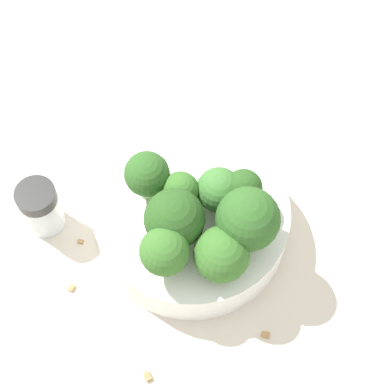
{
  "coord_description": "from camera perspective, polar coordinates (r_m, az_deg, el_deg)",
  "views": [
    {
      "loc": [
        -0.18,
        -0.22,
        0.59
      ],
      "look_at": [
        0.0,
        0.0,
        0.08
      ],
      "focal_mm": 60.0,
      "sensor_mm": 36.0,
      "label": 1
    }
  ],
  "objects": [
    {
      "name": "almond_crumb_3",
      "position": [
        0.64,
        -10.69,
        -8.33
      ],
      "size": [
        0.01,
        0.01,
        0.01
      ],
      "primitive_type": "cube",
      "rotation": [
        0.0,
        0.0,
        0.4
      ],
      "color": "#AD7F4C",
      "rests_on": "ground_plane"
    },
    {
      "name": "broccoli_floret_4",
      "position": [
        0.56,
        -2.46,
        -5.39
      ],
      "size": [
        0.04,
        0.04,
        0.06
      ],
      "color": "#7A9E5B",
      "rests_on": "bowl"
    },
    {
      "name": "broccoli_floret_5",
      "position": [
        0.57,
        -1.56,
        -2.44
      ],
      "size": [
        0.06,
        0.06,
        0.06
      ],
      "color": "#7A9E5B",
      "rests_on": "bowl"
    },
    {
      "name": "ground_plane",
      "position": [
        0.66,
        0.0,
        -3.51
      ],
      "size": [
        3.0,
        3.0,
        0.0
      ],
      "primitive_type": "plane",
      "color": "beige"
    },
    {
      "name": "almond_crumb_2",
      "position": [
        0.61,
        -4.0,
        -15.99
      ],
      "size": [
        0.01,
        0.01,
        0.01
      ],
      "primitive_type": "cube",
      "rotation": [
        0.0,
        0.0,
        4.52
      ],
      "color": "#AD7F4C",
      "rests_on": "ground_plane"
    },
    {
      "name": "broccoli_floret_6",
      "position": [
        0.59,
        -1.04,
        0.06
      ],
      "size": [
        0.04,
        0.04,
        0.05
      ],
      "color": "#8EB770",
      "rests_on": "bowl"
    },
    {
      "name": "almond_crumb_0",
      "position": [
        0.62,
        6.58,
        -12.46
      ],
      "size": [
        0.01,
        0.01,
        0.01
      ],
      "primitive_type": "cube",
      "rotation": [
        0.0,
        0.0,
        5.42
      ],
      "color": "#AD7F4C",
      "rests_on": "ground_plane"
    },
    {
      "name": "broccoli_floret_0",
      "position": [
        0.59,
        2.4,
        0.14
      ],
      "size": [
        0.04,
        0.04,
        0.05
      ],
      "color": "#84AD66",
      "rests_on": "bowl"
    },
    {
      "name": "broccoli_floret_1",
      "position": [
        0.56,
        4.99,
        -2.45
      ],
      "size": [
        0.06,
        0.06,
        0.07
      ],
      "color": "#84AD66",
      "rests_on": "bowl"
    },
    {
      "name": "bowl",
      "position": [
        0.63,
        0.0,
        -2.58
      ],
      "size": [
        0.19,
        0.19,
        0.05
      ],
      "primitive_type": "cylinder",
      "color": "white",
      "rests_on": "ground_plane"
    },
    {
      "name": "broccoli_floret_7",
      "position": [
        0.56,
        2.64,
        -5.57
      ],
      "size": [
        0.05,
        0.05,
        0.05
      ],
      "color": "#7A9E5B",
      "rests_on": "bowl"
    },
    {
      "name": "broccoli_floret_3",
      "position": [
        0.59,
        -4.01,
        1.5
      ],
      "size": [
        0.04,
        0.04,
        0.06
      ],
      "color": "#84AD66",
      "rests_on": "bowl"
    },
    {
      "name": "broccoli_floret_2",
      "position": [
        0.59,
        4.6,
        0.26
      ],
      "size": [
        0.04,
        0.04,
        0.05
      ],
      "color": "#84AD66",
      "rests_on": "bowl"
    },
    {
      "name": "pepper_shaker",
      "position": [
        0.65,
        -13.27,
        -1.36
      ],
      "size": [
        0.04,
        0.04,
        0.06
      ],
      "color": "silver",
      "rests_on": "ground_plane"
    },
    {
      "name": "almond_crumb_1",
      "position": [
        0.66,
        -9.87,
        -4.31
      ],
      "size": [
        0.01,
        0.01,
        0.01
      ],
      "primitive_type": "cube",
      "rotation": [
        0.0,
        0.0,
        2.25
      ],
      "color": "#AD7F4C",
      "rests_on": "ground_plane"
    }
  ]
}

